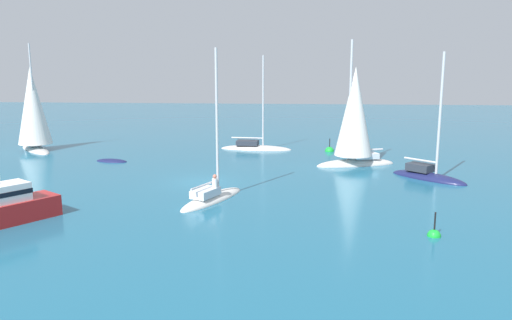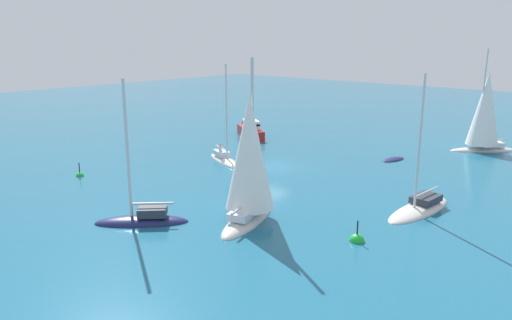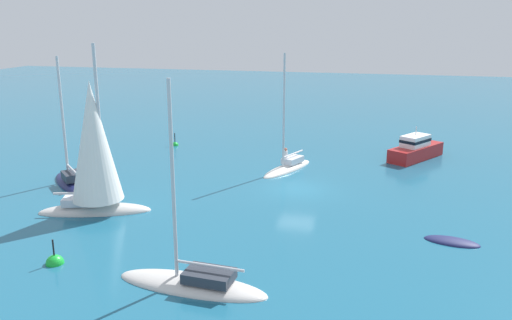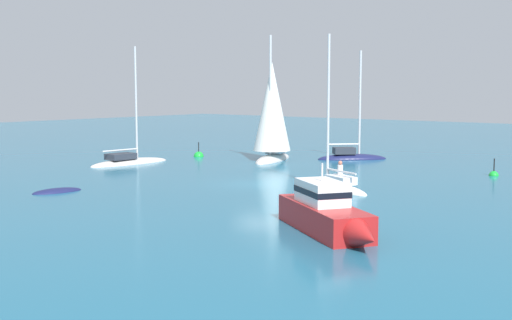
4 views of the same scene
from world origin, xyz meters
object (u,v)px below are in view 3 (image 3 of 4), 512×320
Objects in this scene: ketch at (288,167)px; channel_buoy at (55,263)px; yacht at (193,283)px; powerboat at (418,149)px; yacht_1 at (94,154)px; dinghy at (452,242)px; yacht_2 at (71,181)px; mooring_buoy at (175,145)px.

channel_buoy is (18.51, -8.00, -0.20)m from ketch.
yacht reaches higher than channel_buoy.
powerboat is 0.73× the size of ketch.
yacht_1 is (-7.30, -8.71, 3.48)m from yacht.
yacht_1 is at bearing 12.02° from dinghy.
yacht_2 is 12.96m from channel_buoy.
channel_buoy is at bearing -0.25° from ketch.
yacht_2 is 5.63× the size of channel_buoy.
ketch is (-11.77, 9.53, -3.42)m from yacht_1.
yacht_1 is 1.13× the size of yacht_2.
yacht_1 is (0.24, -20.25, 3.63)m from dinghy.
ketch is at bearing 156.63° from channel_buoy.
yacht_1 reaches higher than channel_buoy.
powerboat is at bearing -108.87° from yacht.
powerboat is 26.40m from yacht_1.
dinghy is (17.36, 0.77, -0.80)m from powerboat.
powerboat is at bearing 143.59° from channel_buoy.
channel_buoy reaches higher than mooring_buoy.
dinghy is 25.39m from yacht_2.
channel_buoy is (11.33, 6.29, -0.21)m from yacht_2.
ketch is at bearing 153.92° from powerboat.
yacht_2 is 1.00× the size of ketch.
powerboat is 21.44m from mooring_buoy.
yacht_2 reaches higher than dinghy.
dinghy is 15.75m from ketch.
mooring_buoy is at bearing 124.88° from powerboat.
powerboat is at bearing 23.79° from yacht_1.
yacht_2 reaches higher than powerboat.
ketch is at bearing 65.03° from mooring_buoy.
yacht_1 reaches higher than powerboat.
yacht is 3.13× the size of dinghy.
powerboat is 2.26× the size of dinghy.
powerboat is 0.72× the size of yacht.
channel_buoy is at bearing 163.81° from yacht_2.
mooring_buoy is (-16.87, -22.19, 0.02)m from dinghy.
ketch is at bearing 32.71° from yacht_1.
ketch reaches higher than dinghy.
mooring_buoy is at bearing -57.93° from yacht_2.
yacht_2 is at bearing 1.50° from dinghy.
dinghy is 2.04× the size of mooring_buoy.
yacht_1 is 17.59m from mooring_buoy.
yacht_2 is at bearing -40.18° from ketch.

